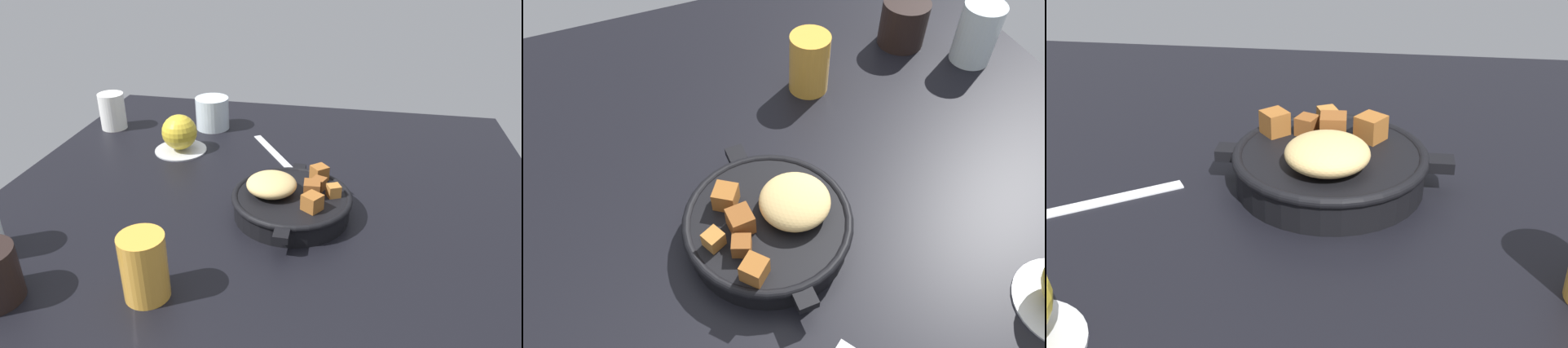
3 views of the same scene
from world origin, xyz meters
The scene contains 3 objects.
ground_plane centered at (0.00, 0.00, -1.20)cm, with size 111.54×101.50×2.40cm, color black.
cast_iron_skillet centered at (-0.27, -4.72, 2.80)cm, with size 24.96×20.70×7.28cm.
butter_knife centered at (24.15, 2.21, 0.18)cm, with size 19.87×1.60×0.36cm, color silver.
Camera 3 is at (-5.03, 57.15, 35.10)cm, focal length 45.87 mm.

